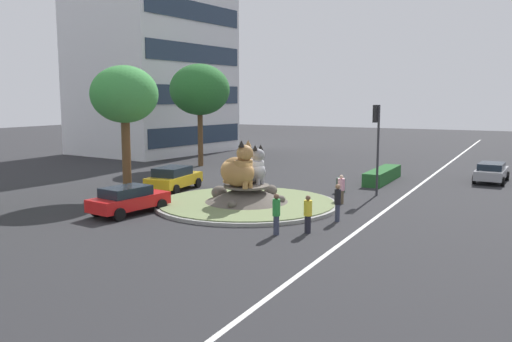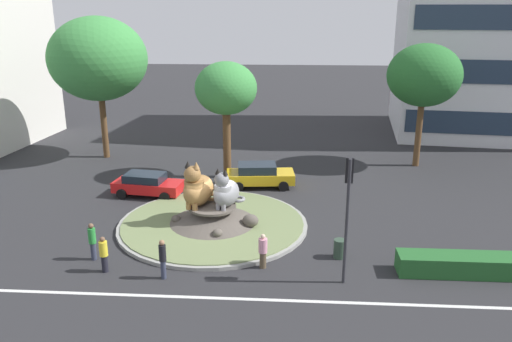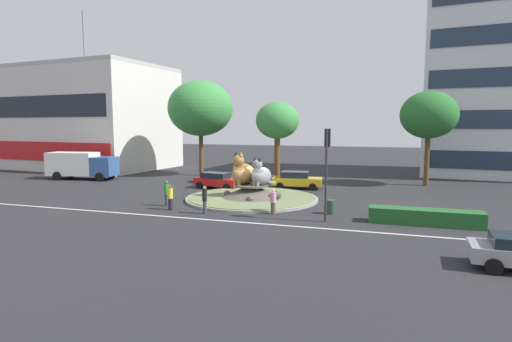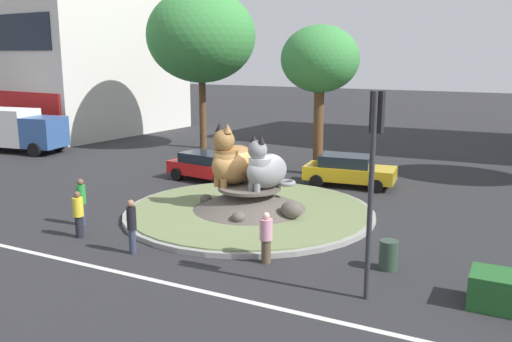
% 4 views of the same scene
% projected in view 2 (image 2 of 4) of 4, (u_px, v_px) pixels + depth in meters
% --- Properties ---
extents(ground_plane, '(160.00, 160.00, 0.00)m').
position_uv_depth(ground_plane, '(213.00, 226.00, 27.48)').
color(ground_plane, '#28282B').
extents(lane_centreline, '(112.00, 0.20, 0.01)m').
position_uv_depth(lane_centreline, '(188.00, 297.00, 20.73)').
color(lane_centreline, silver).
rests_on(lane_centreline, ground).
extents(roundabout_island, '(10.05, 10.05, 1.15)m').
position_uv_depth(roundabout_island, '(213.00, 219.00, 27.37)').
color(roundabout_island, gray).
rests_on(roundabout_island, ground).
extents(cat_statue_tabby, '(2.24, 2.64, 2.54)m').
position_uv_depth(cat_statue_tabby, '(198.00, 189.00, 26.93)').
color(cat_statue_tabby, '#9E703D').
rests_on(cat_statue_tabby, roundabout_island).
extents(cat_statue_grey, '(1.92, 2.22, 2.18)m').
position_uv_depth(cat_statue_grey, '(226.00, 192.00, 26.82)').
color(cat_statue_grey, gray).
rests_on(cat_statue_grey, roundabout_island).
extents(traffic_light_mast, '(0.33, 0.46, 5.46)m').
position_uv_depth(traffic_light_mast, '(348.00, 198.00, 20.79)').
color(traffic_light_mast, '#2D2D33').
rests_on(traffic_light_mast, ground).
extents(clipped_hedge_strip, '(6.17, 1.20, 0.90)m').
position_uv_depth(clipped_hedge_strip, '(469.00, 265.00, 22.36)').
color(clipped_hedge_strip, '#235B28').
rests_on(clipped_hedge_strip, ground).
extents(broadleaf_tree_behind_island, '(4.06, 4.06, 7.82)m').
position_uv_depth(broadleaf_tree_behind_island, '(226.00, 89.00, 33.53)').
color(broadleaf_tree_behind_island, brown).
rests_on(broadleaf_tree_behind_island, ground).
extents(second_tree_near_tower, '(7.20, 7.20, 10.55)m').
position_uv_depth(second_tree_near_tower, '(98.00, 59.00, 37.77)').
color(second_tree_near_tower, brown).
rests_on(second_tree_near_tower, ground).
extents(third_tree_left, '(5.14, 5.14, 8.77)m').
position_uv_depth(third_tree_left, '(424.00, 76.00, 35.90)').
color(third_tree_left, brown).
rests_on(third_tree_left, ground).
extents(pedestrian_yellow_shirt, '(0.37, 0.37, 1.67)m').
position_uv_depth(pedestrian_yellow_shirt, '(104.00, 254.00, 22.47)').
color(pedestrian_yellow_shirt, black).
rests_on(pedestrian_yellow_shirt, ground).
extents(pedestrian_black_shirt, '(0.31, 0.31, 1.80)m').
position_uv_depth(pedestrian_black_shirt, '(163.00, 258.00, 21.87)').
color(pedestrian_black_shirt, '#33384C').
rests_on(pedestrian_black_shirt, ground).
extents(pedestrian_green_shirt, '(0.34, 0.34, 1.80)m').
position_uv_depth(pedestrian_green_shirt, '(92.00, 240.00, 23.53)').
color(pedestrian_green_shirt, '#33384C').
rests_on(pedestrian_green_shirt, ground).
extents(pedestrian_pink_shirt, '(0.40, 0.40, 1.63)m').
position_uv_depth(pedestrian_pink_shirt, '(263.00, 250.00, 22.83)').
color(pedestrian_pink_shirt, brown).
rests_on(pedestrian_pink_shirt, ground).
extents(sedan_on_far_lane, '(4.39, 2.41, 1.43)m').
position_uv_depth(sedan_on_far_lane, '(148.00, 184.00, 31.61)').
color(sedan_on_far_lane, red).
rests_on(sedan_on_far_lane, ground).
extents(parked_car_right, '(4.49, 2.43, 1.53)m').
position_uv_depth(parked_car_right, '(259.00, 175.00, 33.23)').
color(parked_car_right, gold).
rests_on(parked_car_right, ground).
extents(litter_bin, '(0.56, 0.56, 0.90)m').
position_uv_depth(litter_bin, '(340.00, 249.00, 23.87)').
color(litter_bin, '#2D4233').
rests_on(litter_bin, ground).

